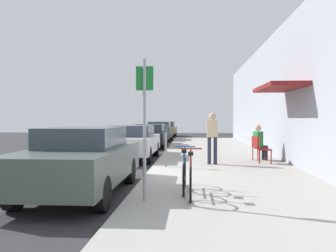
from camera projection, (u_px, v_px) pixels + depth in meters
name	position (u px, v px, depth m)	size (l,w,h in m)	color
ground_plane	(146.00, 177.00, 9.68)	(60.00, 60.00, 0.00)	#2D2D30
sidewalk_slab	(222.00, 166.00, 11.52)	(4.50, 32.00, 0.12)	#9E9B93
building_facade	(296.00, 91.00, 11.30)	(1.40, 32.00, 5.04)	#999EA8
parked_car_0	(82.00, 159.00, 7.49)	(1.80, 4.40, 1.44)	#47514C
parked_car_1	(133.00, 142.00, 13.86)	(1.80, 4.40, 1.36)	#B7B7BC
parked_car_2	(151.00, 135.00, 19.89)	(1.80, 4.40, 1.32)	black
parked_car_3	(159.00, 131.00, 25.37)	(1.80, 4.40, 1.41)	#47514C
parked_car_4	(166.00, 129.00, 31.71)	(1.80, 4.40, 1.37)	#A58433
parking_meter	(166.00, 142.00, 10.90)	(0.12, 0.10, 1.32)	slate
street_sign	(145.00, 118.00, 6.35)	(0.32, 0.06, 2.60)	gray
bicycle_0	(184.00, 174.00, 7.24)	(0.46, 1.71, 0.90)	black
bicycle_1	(191.00, 178.00, 6.75)	(0.46, 1.71, 0.90)	black
cafe_chair_0	(263.00, 148.00, 11.74)	(0.53, 0.53, 0.87)	maroon
cafe_chair_1	(258.00, 146.00, 12.62)	(0.55, 0.55, 0.87)	maroon
seated_patron_1	(260.00, 141.00, 12.63)	(0.50, 0.46, 1.29)	#232838
pedestrian_standing	(212.00, 134.00, 11.50)	(0.36, 0.22, 1.70)	#232838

